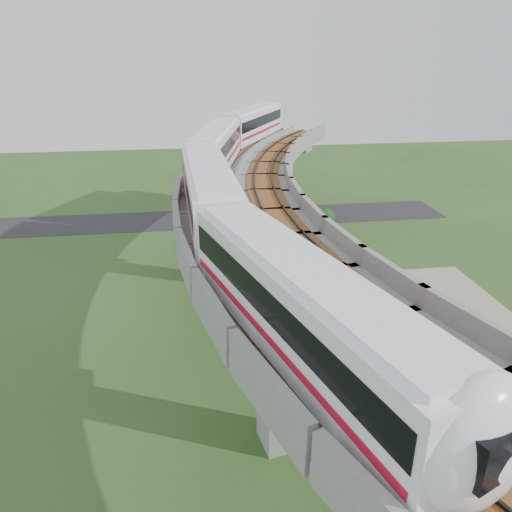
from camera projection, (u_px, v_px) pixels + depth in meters
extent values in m
plane|color=#324E1F|center=(242.00, 343.00, 37.67)|extent=(160.00, 160.00, 0.00)
cube|color=gray|center=(429.00, 343.00, 37.63)|extent=(18.00, 26.00, 0.04)
cube|color=#232326|center=(216.00, 218.00, 65.06)|extent=(60.00, 8.00, 0.03)
cube|color=#99968E|center=(283.00, 181.00, 66.26)|extent=(2.86, 2.93, 8.40)
cube|color=#99968E|center=(284.00, 145.00, 64.40)|extent=(7.21, 5.74, 1.20)
cube|color=#99968E|center=(239.00, 241.00, 45.68)|extent=(2.35, 2.51, 8.40)
cube|color=#99968E|center=(238.00, 190.00, 43.82)|extent=(7.31, 3.58, 1.20)
cube|color=#99968E|center=(281.00, 380.00, 26.64)|extent=(2.35, 2.51, 8.40)
cube|color=#99968E|center=(283.00, 300.00, 24.79)|extent=(7.31, 3.58, 1.20)
cube|color=gray|center=(268.00, 145.00, 58.84)|extent=(16.42, 20.91, 0.80)
cube|color=gray|center=(234.00, 135.00, 59.73)|extent=(8.66, 17.08, 1.00)
cube|color=gray|center=(304.00, 139.00, 57.25)|extent=(8.66, 17.08, 1.00)
cube|color=brown|center=(250.00, 140.00, 59.29)|extent=(10.68, 18.08, 0.12)
cube|color=black|center=(250.00, 139.00, 59.25)|extent=(9.69, 17.59, 0.12)
cube|color=brown|center=(286.00, 142.00, 58.02)|extent=(10.68, 18.08, 0.12)
cube|color=black|center=(286.00, 141.00, 57.98)|extent=(9.69, 17.59, 0.12)
cube|color=gray|center=(237.00, 183.00, 42.23)|extent=(11.77, 20.03, 0.80)
cube|color=gray|center=(186.00, 172.00, 41.93)|extent=(3.22, 18.71, 1.00)
cube|color=gray|center=(288.00, 173.00, 41.83)|extent=(3.22, 18.71, 1.00)
cube|color=brown|center=(211.00, 178.00, 42.08)|extent=(5.44, 19.05, 0.12)
cube|color=black|center=(211.00, 176.00, 42.03)|extent=(4.35, 18.88, 0.12)
cube|color=brown|center=(263.00, 178.00, 42.02)|extent=(5.44, 19.05, 0.12)
cube|color=black|center=(263.00, 176.00, 41.98)|extent=(4.35, 18.88, 0.12)
cube|color=gray|center=(274.00, 271.00, 25.56)|extent=(11.77, 20.03, 0.80)
cube|color=gray|center=(190.00, 265.00, 24.06)|extent=(3.22, 18.71, 1.00)
cube|color=gray|center=(351.00, 246.00, 26.35)|extent=(3.22, 18.71, 1.00)
cube|color=brown|center=(232.00, 268.00, 24.79)|extent=(5.44, 19.05, 0.12)
cube|color=black|center=(232.00, 266.00, 24.75)|extent=(4.35, 18.88, 0.12)
cube|color=brown|center=(314.00, 258.00, 25.96)|extent=(5.44, 19.05, 0.12)
cube|color=black|center=(314.00, 256.00, 25.92)|extent=(4.35, 18.88, 0.12)
cube|color=white|center=(303.00, 310.00, 17.20)|extent=(6.76, 15.16, 3.20)
cube|color=white|center=(305.00, 265.00, 16.55)|extent=(6.03, 14.29, 0.22)
cube|color=black|center=(303.00, 298.00, 17.03)|extent=(6.65, 14.60, 1.15)
cube|color=red|center=(302.00, 329.00, 17.49)|extent=(6.65, 14.60, 0.30)
cube|color=black|center=(301.00, 346.00, 17.77)|extent=(5.36, 12.78, 0.28)
cube|color=white|center=(209.00, 193.00, 30.93)|extent=(3.15, 15.08, 3.20)
cube|color=white|center=(208.00, 166.00, 30.27)|extent=(2.59, 14.31, 0.22)
cube|color=black|center=(209.00, 186.00, 30.76)|extent=(3.20, 14.48, 1.15)
cube|color=red|center=(209.00, 205.00, 31.22)|extent=(3.20, 14.48, 0.30)
cube|color=black|center=(210.00, 216.00, 31.50)|extent=(2.29, 12.80, 0.28)
cube|color=white|center=(216.00, 147.00, 45.27)|extent=(5.91, 15.23, 3.20)
cube|color=white|center=(216.00, 128.00, 44.61)|extent=(5.22, 14.38, 0.22)
cube|color=black|center=(216.00, 142.00, 45.09)|extent=(5.84, 14.66, 1.15)
cube|color=red|center=(217.00, 156.00, 45.56)|extent=(5.84, 14.66, 0.30)
cube|color=black|center=(217.00, 163.00, 45.83)|extent=(4.64, 12.86, 0.28)
cube|color=white|center=(252.00, 124.00, 59.32)|extent=(9.22, 14.59, 3.20)
cube|color=white|center=(252.00, 109.00, 58.66)|extent=(8.39, 13.68, 0.22)
cube|color=black|center=(252.00, 120.00, 59.14)|extent=(9.00, 14.08, 1.15)
cube|color=red|center=(252.00, 130.00, 59.61)|extent=(9.00, 14.08, 0.30)
cube|color=black|center=(252.00, 136.00, 59.88)|extent=(7.48, 12.22, 0.28)
ellipsoid|color=white|center=(476.00, 443.00, 11.21)|extent=(3.77, 2.97, 3.64)
cylinder|color=#2D382D|center=(330.00, 237.00, 56.57)|extent=(0.08, 0.08, 1.50)
cube|color=#2D382D|center=(328.00, 245.00, 54.35)|extent=(1.69, 4.77, 1.40)
cylinder|color=#2D382D|center=(327.00, 253.00, 52.10)|extent=(0.08, 0.08, 1.50)
cube|color=#2D382D|center=(327.00, 263.00, 49.84)|extent=(1.23, 4.91, 1.40)
cylinder|color=#2D382D|center=(329.00, 273.00, 47.56)|extent=(0.08, 0.08, 1.50)
cube|color=#2D382D|center=(332.00, 284.00, 45.29)|extent=(0.75, 4.99, 1.40)
cylinder|color=#2D382D|center=(336.00, 297.00, 43.01)|extent=(0.08, 0.08, 1.50)
cube|color=#2D382D|center=(343.00, 311.00, 40.73)|extent=(0.27, 5.04, 1.40)
cylinder|color=#2D382D|center=(352.00, 326.00, 38.47)|extent=(0.08, 0.08, 1.50)
cube|color=#2D382D|center=(363.00, 343.00, 36.22)|extent=(0.27, 5.04, 1.40)
cylinder|color=#2D382D|center=(378.00, 363.00, 33.99)|extent=(0.08, 0.08, 1.50)
cube|color=#2D382D|center=(396.00, 385.00, 31.79)|extent=(0.75, 4.99, 1.40)
cylinder|color=#2D382D|center=(419.00, 409.00, 29.61)|extent=(0.08, 0.08, 1.50)
cube|color=#2D382D|center=(447.00, 438.00, 27.48)|extent=(1.23, 4.91, 1.40)
cylinder|color=#2D382D|center=(482.00, 470.00, 25.38)|extent=(0.08, 0.08, 1.50)
cylinder|color=#382314|center=(321.00, 231.00, 58.77)|extent=(0.18, 0.18, 1.31)
ellipsoid|color=black|center=(322.00, 218.00, 58.16)|extent=(3.06, 3.06, 2.60)
cylinder|color=#382314|center=(311.00, 251.00, 53.34)|extent=(0.18, 0.18, 0.92)
ellipsoid|color=black|center=(311.00, 240.00, 52.84)|extent=(2.72, 2.72, 2.31)
cylinder|color=#382314|center=(300.00, 267.00, 49.26)|extent=(0.18, 0.18, 1.20)
ellipsoid|color=black|center=(300.00, 256.00, 48.81)|extent=(1.87, 1.87, 1.59)
cylinder|color=#382314|center=(317.00, 286.00, 44.83)|extent=(0.18, 0.18, 1.52)
ellipsoid|color=black|center=(318.00, 272.00, 44.28)|extent=(2.23, 2.23, 1.89)
cylinder|color=#382314|center=(334.00, 322.00, 38.82)|extent=(0.18, 0.18, 1.78)
ellipsoid|color=black|center=(336.00, 302.00, 38.15)|extent=(2.76, 2.76, 2.34)
cylinder|color=#382314|center=(337.00, 359.00, 34.24)|extent=(0.18, 0.18, 1.72)
ellipsoid|color=black|center=(338.00, 340.00, 33.66)|extent=(2.10, 2.10, 1.78)
cylinder|color=#382314|center=(377.00, 420.00, 29.01)|extent=(0.18, 0.18, 1.20)
ellipsoid|color=black|center=(379.00, 399.00, 28.43)|extent=(3.05, 3.05, 2.59)
cylinder|color=#382314|center=(440.00, 465.00, 25.81)|extent=(0.18, 0.18, 1.26)
ellipsoid|color=black|center=(445.00, 443.00, 25.25)|extent=(2.77, 2.77, 2.36)
ellipsoid|color=black|center=(508.00, 506.00, 22.22)|extent=(1.89, 1.89, 1.61)
imported|color=silver|center=(429.00, 351.00, 35.59)|extent=(2.09, 3.55, 1.13)
imported|color=#B11025|center=(466.00, 354.00, 35.02)|extent=(4.04, 3.56, 1.32)
imported|color=black|center=(411.00, 323.00, 39.23)|extent=(3.88, 2.74, 1.04)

